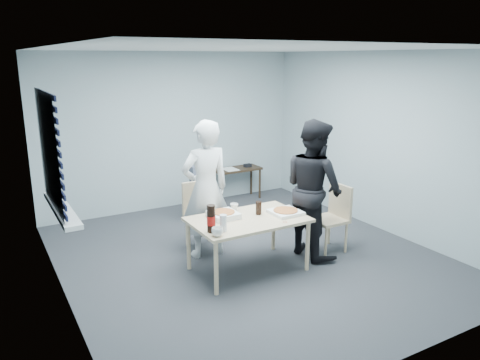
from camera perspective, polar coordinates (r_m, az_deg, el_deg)
room at (r=5.38m, az=-21.85°, el=2.28°), size 5.00×5.00×5.00m
dining_table at (r=5.57m, az=0.98°, el=-5.28°), size 1.35×0.85×0.66m
chair_far at (r=6.33m, az=-4.86°, el=-3.65°), size 0.42×0.42×0.89m
chair_right at (r=6.31m, az=11.35°, el=-3.96°), size 0.42×0.42×0.89m
person_white at (r=5.93m, az=-4.22°, el=-1.14°), size 0.65×0.42×1.77m
person_black at (r=6.04m, az=8.95°, el=-1.00°), size 0.47×0.86×1.77m
side_table at (r=8.40m, az=-0.39°, el=0.92°), size 0.87×0.39×0.58m
stool at (r=7.39m, az=-4.92°, el=-2.03°), size 0.35×0.35×0.49m
backpack at (r=7.30m, az=-4.93°, el=0.21°), size 0.28×0.21×0.39m
pizza_box_a at (r=5.56m, az=-2.04°, el=-4.25°), size 0.32×0.32×0.08m
pizza_box_b at (r=5.73m, az=5.57°, el=-3.88°), size 0.35×0.35×0.05m
mug_a at (r=5.01m, az=-2.78°, el=-6.34°), size 0.17×0.17×0.10m
mug_b at (r=5.80m, az=-0.71°, el=-3.34°), size 0.10×0.10×0.09m
cola_glass at (r=5.67m, az=2.28°, el=-3.43°), size 0.10×0.10×0.16m
soda_bottle at (r=5.09m, az=-3.54°, el=-4.79°), size 0.10×0.10×0.31m
plastic_cups at (r=5.13m, az=-2.06°, el=-5.26°), size 0.10×0.10×0.19m
rubber_band at (r=5.45m, az=5.51°, el=-5.13°), size 0.07×0.07×0.00m
papers at (r=8.30m, az=-1.23°, el=1.33°), size 0.25×0.34×0.01m
black_box at (r=8.48m, az=0.93°, el=1.79°), size 0.15×0.13×0.05m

